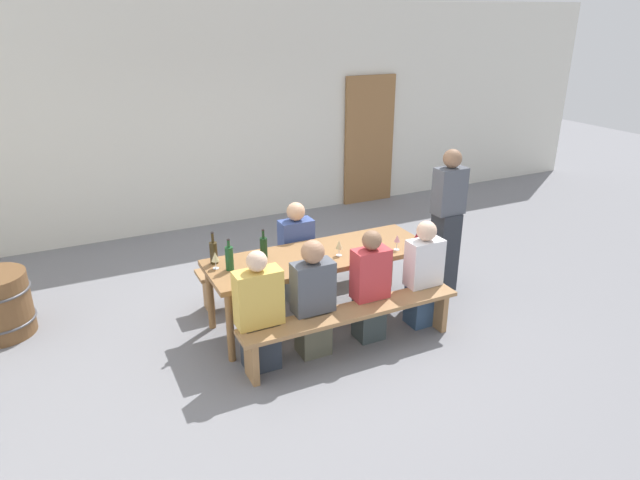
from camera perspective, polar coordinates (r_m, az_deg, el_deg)
The scene contains 19 objects.
ground_plane at distance 5.98m, azimuth 0.00°, elevation -8.02°, with size 24.00×24.00×0.00m, color slate.
back_wall at distance 8.47m, azimuth -10.40°, elevation 12.24°, with size 14.00×0.20×3.20m, color silver.
wooden_door at distance 9.44m, azimuth 5.05°, elevation 10.10°, with size 0.90×0.06×2.10m, color olive.
tasting_table at distance 5.67m, azimuth 0.00°, elevation -2.10°, with size 2.31×0.78×0.75m.
bench_near at distance 5.27m, azimuth 3.33°, elevation -7.98°, with size 2.21×0.30×0.45m.
bench_far at distance 6.37m, azimuth -2.73°, elevation -2.40°, with size 2.21×0.30×0.45m.
wine_bottle_0 at distance 5.48m, azimuth -10.82°, elevation -1.22°, with size 0.08×0.08×0.32m.
wine_bottle_1 at distance 5.54m, azimuth -5.78°, elevation -0.72°, with size 0.07×0.07×0.30m.
wine_bottle_2 at distance 5.31m, azimuth -9.25°, elevation -1.81°, with size 0.08×0.08×0.31m.
wine_glass_0 at distance 5.74m, azimuth 7.89°, elevation 0.07°, with size 0.06×0.06×0.16m.
wine_glass_1 at distance 5.36m, azimuth -10.67°, elevation -1.73°, with size 0.07×0.07×0.17m.
wine_glass_2 at distance 5.88m, azimuth 9.91°, elevation 0.41°, with size 0.07×0.07×0.16m.
wine_glass_3 at distance 5.56m, azimuth 1.97°, elevation -0.51°, with size 0.07×0.07×0.16m.
seated_guest_near_0 at distance 4.99m, azimuth -6.23°, elevation -7.61°, with size 0.42×0.24×1.15m.
seated_guest_near_1 at distance 5.16m, azimuth -0.72°, elevation -6.24°, with size 0.38×0.24×1.15m.
seated_guest_near_2 at distance 5.42m, azimuth 5.14°, elevation -4.97°, with size 0.35×0.24×1.14m.
seated_guest_near_3 at distance 5.74m, azimuth 10.50°, elevation -3.66°, with size 0.36×0.24×1.13m.
seated_guest_far_0 at distance 6.16m, azimuth -2.42°, elevation -1.42°, with size 0.37×0.24×1.14m.
standing_host at distance 6.44m, azimuth 12.81°, elevation 1.69°, with size 0.35×0.24×1.66m.
Camera 1 is at (-2.28, -4.64, 3.00)m, focal length 31.31 mm.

